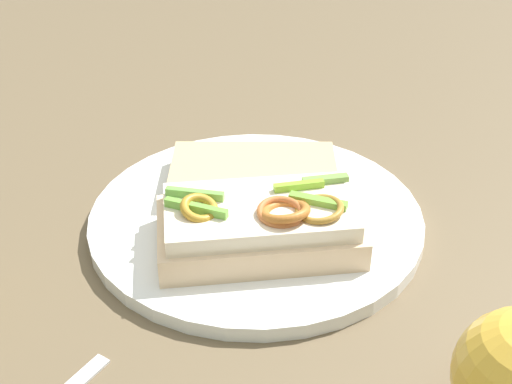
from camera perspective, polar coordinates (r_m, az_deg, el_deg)
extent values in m
plane|color=brown|center=(0.58, 0.00, -2.70)|extent=(2.00, 2.00, 0.00)
cylinder|color=white|center=(0.58, 0.00, -2.19)|extent=(0.28, 0.28, 0.01)
cube|color=beige|center=(0.53, 0.62, -3.34)|extent=(0.16, 0.10, 0.02)
cube|color=#F6E4C8|center=(0.52, 0.63, -1.68)|extent=(0.15, 0.09, 0.01)
torus|color=#B18225|center=(0.51, -4.78, -1.36)|extent=(0.03, 0.03, 0.02)
torus|color=#A8792D|center=(0.51, 5.34, -1.43)|extent=(0.05, 0.05, 0.01)
torus|color=#C06934|center=(0.50, 2.08, -1.68)|extent=(0.05, 0.05, 0.01)
torus|color=#B76B2A|center=(0.50, 2.46, -1.66)|extent=(0.05, 0.05, 0.02)
cube|color=#74A048|center=(0.54, 5.84, 1.04)|extent=(0.04, 0.01, 0.01)
cube|color=#82BA2F|center=(0.53, 3.62, 0.53)|extent=(0.04, 0.01, 0.01)
cube|color=#6EB240|center=(0.51, -5.06, -1.35)|extent=(0.05, 0.03, 0.01)
cube|color=#6FA939|center=(0.52, 5.22, -0.76)|extent=(0.04, 0.02, 0.01)
cube|color=#6DA849|center=(0.52, -5.16, -0.16)|extent=(0.05, 0.02, 0.01)
cube|color=tan|center=(0.61, -0.54, 1.52)|extent=(0.15, 0.09, 0.02)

